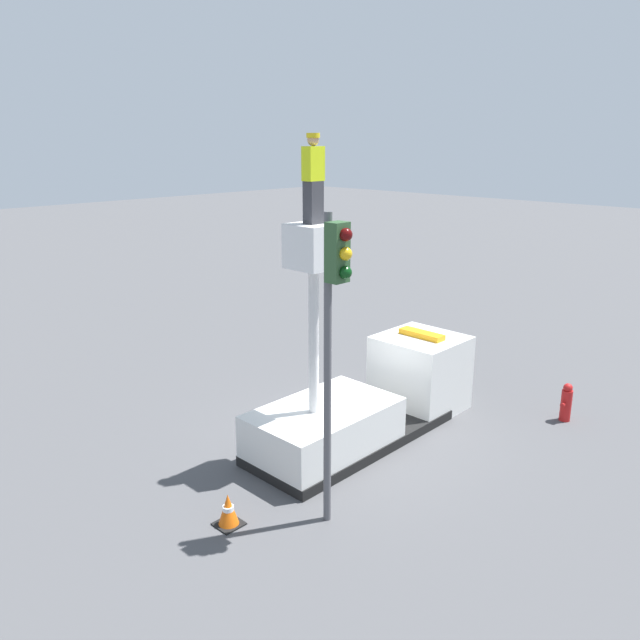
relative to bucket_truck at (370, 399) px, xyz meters
The scene contains 6 objects.
ground_plane 1.07m from the bucket_truck, behind, with size 120.00×120.00×0.00m, color #4C4C4F.
bucket_truck is the anchor object (origin of this frame).
worker 5.62m from the bucket_truck, behind, with size 0.40×0.26×1.75m.
traffic_light_pole 5.01m from the bucket_truck, 150.52° to the right, with size 0.34×0.57×5.77m.
fire_hydrant 5.11m from the bucket_truck, 38.23° to the right, with size 0.51×0.27×1.00m.
traffic_cone_rear 4.84m from the bucket_truck, behind, with size 0.48×0.48×0.63m.
Camera 1 is at (-10.20, -8.82, 6.90)m, focal length 35.00 mm.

